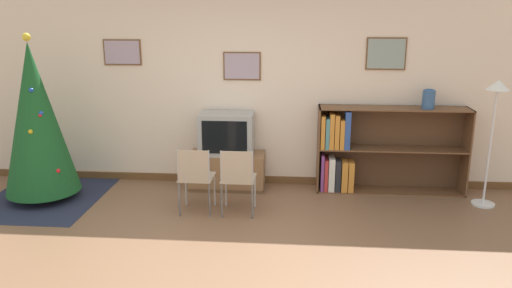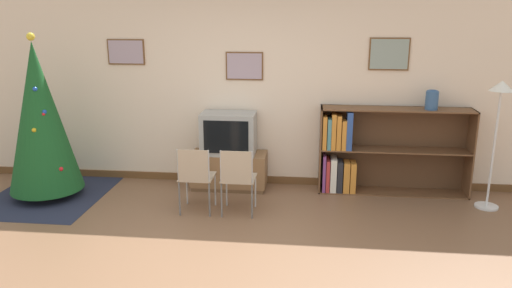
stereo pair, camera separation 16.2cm
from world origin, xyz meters
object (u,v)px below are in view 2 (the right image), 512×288
at_px(tv_console, 229,170).
at_px(folding_chair_left, 195,176).
at_px(television, 229,133).
at_px(folding_chair_right, 238,177).
at_px(bookshelf, 366,152).
at_px(christmas_tree, 40,118).
at_px(standing_lamp, 499,112).
at_px(vase, 432,100).

xyz_separation_m(tv_console, folding_chair_left, (-0.25, -0.91, 0.22)).
bearing_deg(television, folding_chair_right, -74.53).
bearing_deg(folding_chair_right, bookshelf, 31.78).
height_order(christmas_tree, tv_console, christmas_tree).
xyz_separation_m(folding_chair_right, bookshelf, (1.57, 0.97, 0.07)).
bearing_deg(folding_chair_left, christmas_tree, 170.67).
distance_m(christmas_tree, television, 2.40).
height_order(tv_console, folding_chair_left, folding_chair_left).
height_order(tv_console, bookshelf, bookshelf).
bearing_deg(christmas_tree, folding_chair_right, -7.52).
height_order(christmas_tree, television, christmas_tree).
bearing_deg(folding_chair_right, christmas_tree, 172.48).
bearing_deg(standing_lamp, vase, 151.15).
bearing_deg(christmas_tree, vase, 6.97).
bearing_deg(folding_chair_left, folding_chair_right, 0.00).
bearing_deg(vase, bookshelf, 177.49).
distance_m(folding_chair_right, standing_lamp, 3.17).
bearing_deg(folding_chair_left, vase, 18.22).
distance_m(tv_console, folding_chair_left, 0.97).
height_order(folding_chair_right, standing_lamp, standing_lamp).
distance_m(christmas_tree, bookshelf, 4.21).
height_order(tv_console, folding_chair_right, folding_chair_right).
height_order(folding_chair_left, vase, vase).
xyz_separation_m(tv_console, bookshelf, (1.82, 0.06, 0.30)).
bearing_deg(tv_console, vase, 0.56).
height_order(christmas_tree, bookshelf, christmas_tree).
distance_m(folding_chair_right, bookshelf, 1.85).
relative_size(tv_console, bookshelf, 0.52).
relative_size(christmas_tree, bookshelf, 1.08).
xyz_separation_m(television, bookshelf, (1.82, 0.06, -0.23)).
height_order(folding_chair_left, bookshelf, bookshelf).
relative_size(folding_chair_right, standing_lamp, 0.52).
relative_size(bookshelf, vase, 7.84).
bearing_deg(bookshelf, television, -178.05).
relative_size(tv_console, television, 1.41).
relative_size(television, folding_chair_right, 0.88).
bearing_deg(tv_console, bookshelf, 1.87).
height_order(christmas_tree, standing_lamp, christmas_tree).
xyz_separation_m(vase, standing_lamp, (0.68, -0.38, -0.06)).
relative_size(folding_chair_left, bookshelf, 0.42).
height_order(folding_chair_left, standing_lamp, standing_lamp).
relative_size(christmas_tree, folding_chair_left, 2.56).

